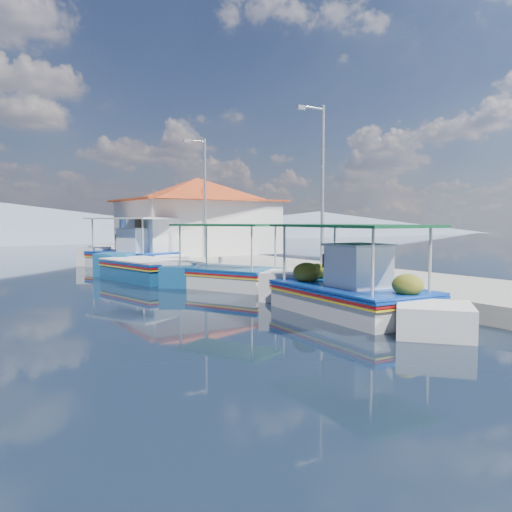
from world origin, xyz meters
TOP-DOWN VIEW (x-y plane):
  - ground at (0.00, 0.00)m, footprint 160.00×160.00m
  - quay at (5.90, 6.00)m, footprint 5.00×44.00m
  - bollards at (3.80, 5.25)m, footprint 0.20×17.20m
  - main_caique at (1.76, -2.37)m, footprint 2.66×7.85m
  - caique_green_canopy at (1.78, 3.94)m, footprint 3.84×6.21m
  - caique_blue_hull at (0.16, 7.77)m, footprint 2.91×7.08m
  - caique_far at (1.62, 13.53)m, footprint 4.35×7.55m
  - harbor_building at (6.20, 15.00)m, footprint 10.49×10.49m
  - lamp_post_near at (4.51, 2.00)m, footprint 1.21×0.14m
  - lamp_post_far at (4.51, 11.00)m, footprint 1.21×0.14m
  - mountain_ridge at (6.54, 56.00)m, footprint 171.40×96.00m

SIDE VIEW (x-z plane):
  - ground at x=0.00m, z-range 0.00..0.00m
  - quay at x=5.90m, z-range 0.00..0.50m
  - caique_blue_hull at x=0.16m, z-range -0.29..0.98m
  - caique_green_canopy at x=1.78m, z-range -0.90..1.66m
  - main_caique at x=1.76m, z-range -0.80..1.79m
  - caique_far at x=1.62m, z-range -0.90..1.95m
  - bollards at x=3.80m, z-range 0.50..0.80m
  - mountain_ridge at x=6.54m, z-range -0.71..4.79m
  - harbor_building at x=6.20m, z-range 0.58..4.98m
  - lamp_post_near at x=4.51m, z-range 0.85..6.85m
  - lamp_post_far at x=4.51m, z-range 0.85..6.85m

